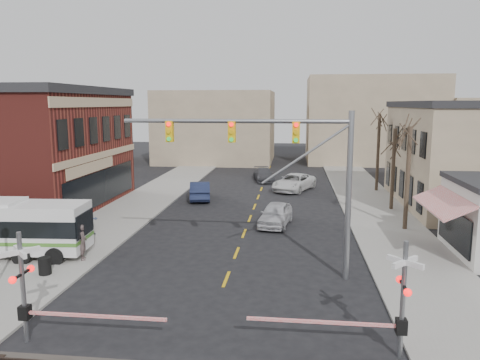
% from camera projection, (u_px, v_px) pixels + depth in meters
% --- Properties ---
extents(ground, '(160.00, 160.00, 0.00)m').
position_uv_depth(ground, '(220.00, 296.00, 20.41)').
color(ground, black).
rests_on(ground, ground).
extents(sidewalk_west, '(5.00, 60.00, 0.12)m').
position_uv_depth(sidewalk_west, '(149.00, 198.00, 41.09)').
color(sidewalk_west, gray).
rests_on(sidewalk_west, ground).
extents(sidewalk_east, '(5.00, 60.00, 0.12)m').
position_uv_depth(sidewalk_east, '(370.00, 204.00, 38.93)').
color(sidewalk_east, gray).
rests_on(sidewalk_east, ground).
extents(tree_east_a, '(0.28, 0.28, 6.75)m').
position_uv_depth(tree_east_a, '(408.00, 178.00, 30.42)').
color(tree_east_a, '#382B21').
rests_on(tree_east_a, sidewalk_east).
extents(tree_east_b, '(0.28, 0.28, 6.30)m').
position_uv_depth(tree_east_b, '(393.00, 169.00, 36.31)').
color(tree_east_b, '#382B21').
rests_on(tree_east_b, sidewalk_east).
extents(tree_east_c, '(0.28, 0.28, 7.20)m').
position_uv_depth(tree_east_c, '(378.00, 153.00, 44.05)').
color(tree_east_c, '#382B21').
rests_on(tree_east_c, sidewalk_east).
extents(traffic_signal_mast, '(10.85, 0.30, 8.00)m').
position_uv_depth(traffic_signal_mast, '(286.00, 158.00, 21.89)').
color(traffic_signal_mast, gray).
rests_on(traffic_signal_mast, ground).
extents(rr_crossing_west, '(5.60, 1.36, 4.00)m').
position_uv_depth(rr_crossing_west, '(35.00, 289.00, 16.17)').
color(rr_crossing_west, gray).
rests_on(rr_crossing_west, ground).
extents(rr_crossing_east, '(5.60, 1.36, 4.00)m').
position_uv_depth(rr_crossing_east, '(389.00, 301.00, 15.23)').
color(rr_crossing_east, gray).
rests_on(rr_crossing_east, ground).
extents(trash_bin, '(0.60, 0.60, 0.84)m').
position_uv_depth(trash_bin, '(45.00, 266.00, 22.65)').
color(trash_bin, black).
rests_on(trash_bin, sidewalk_west).
extents(car_a, '(2.55, 4.83, 1.57)m').
position_uv_depth(car_a, '(276.00, 214.00, 32.16)').
color(car_a, '#B4B4B9').
rests_on(car_a, ground).
extents(car_b, '(2.61, 5.08, 1.60)m').
position_uv_depth(car_b, '(200.00, 190.00, 40.85)').
color(car_b, '#181F3C').
rests_on(car_b, ground).
extents(car_c, '(4.69, 6.35, 1.60)m').
position_uv_depth(car_c, '(294.00, 182.00, 45.02)').
color(car_c, silver).
rests_on(car_c, ground).
extents(car_d, '(2.84, 5.01, 1.37)m').
position_uv_depth(car_d, '(264.00, 175.00, 50.50)').
color(car_d, '#3C3C41').
rests_on(car_d, ground).
extents(pedestrian_near, '(0.69, 0.82, 1.91)m').
position_uv_depth(pedestrian_near, '(82.00, 242.00, 24.71)').
color(pedestrian_near, '#4F403F').
rests_on(pedestrian_near, sidewalk_west).
extents(pedestrian_far, '(1.05, 1.12, 1.83)m').
position_uv_depth(pedestrian_far, '(91.00, 221.00, 29.35)').
color(pedestrian_far, '#34405B').
rests_on(pedestrian_far, sidewalk_west).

